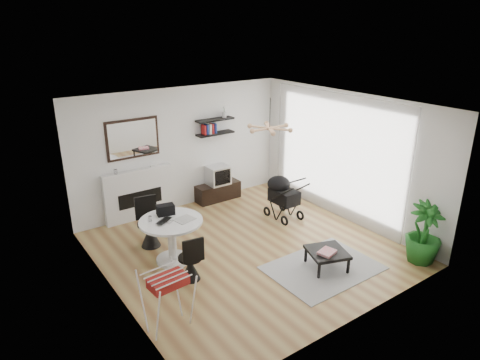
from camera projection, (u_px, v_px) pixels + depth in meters
floor at (248, 249)px, 7.99m from camera, size 5.00×5.00×0.00m
ceiling at (249, 105)px, 7.05m from camera, size 5.00×5.00×0.00m
wall_back at (181, 149)px, 9.43m from camera, size 5.00×0.00×5.00m
wall_left at (109, 217)px, 6.17m from camera, size 0.00×5.00×5.00m
wall_right at (345, 157)px, 8.87m from camera, size 0.00×5.00×5.00m
sheer_curtain at (335, 155)px, 8.97m from camera, size 0.04×3.60×2.60m
fireplace at (138, 188)px, 9.01m from camera, size 1.50×0.17×2.16m
shelf_lower at (215, 134)px, 9.68m from camera, size 0.90×0.25×0.04m
shelf_upper at (215, 120)px, 9.57m from camera, size 0.90×0.25×0.04m
pendant_lamp at (270, 128)px, 7.85m from camera, size 0.90×0.90×0.10m
tv_console at (218, 192)px, 10.12m from camera, size 1.08×0.38×0.40m
crt_tv at (218, 175)px, 9.97m from camera, size 0.50×0.44×0.44m
dining_table at (172, 234)px, 7.41m from camera, size 1.09×1.09×0.80m
laptop at (166, 222)px, 7.23m from camera, size 0.40×0.36×0.03m
black_bag at (165, 210)px, 7.50m from camera, size 0.33×0.24×0.18m
newspaper at (185, 219)px, 7.34m from camera, size 0.38×0.33×0.01m
drinking_glass at (150, 219)px, 7.27m from camera, size 0.05×0.05×0.09m
chair_far at (150, 231)px, 8.02m from camera, size 0.46×0.48×0.94m
chair_near at (191, 266)px, 6.96m from camera, size 0.40×0.41×0.82m
drying_rack at (168, 300)px, 5.79m from camera, size 0.62×0.59×0.87m
stroller at (282, 198)px, 9.16m from camera, size 0.51×0.84×1.00m
rug at (323, 268)px, 7.37m from camera, size 1.86×1.34×0.01m
coffee_table at (327, 253)px, 7.28m from camera, size 0.80×0.80×0.32m
magazines at (327, 252)px, 7.18m from camera, size 0.34×0.30×0.04m
potted_plant at (424, 233)px, 7.41m from camera, size 0.79×0.79×1.10m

